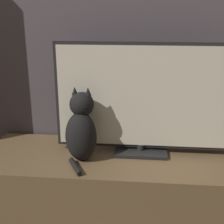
# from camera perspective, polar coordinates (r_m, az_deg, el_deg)

# --- Properties ---
(wall_back) EXTENTS (4.80, 0.05, 2.60)m
(wall_back) POSITION_cam_1_polar(r_m,az_deg,el_deg) (1.97, -0.37, 18.88)
(wall_back) COLOR #564C51
(wall_back) RESTS_ON ground_plane
(tv_stand) EXTENTS (1.43, 0.56, 0.47)m
(tv_stand) POSITION_cam_1_polar(r_m,az_deg,el_deg) (1.95, -1.29, -14.10)
(tv_stand) COLOR brown
(tv_stand) RESTS_ON ground_plane
(tv) EXTENTS (1.00, 0.18, 0.65)m
(tv) POSITION_cam_1_polar(r_m,az_deg,el_deg) (1.77, 5.59, 2.17)
(tv) COLOR black
(tv) RESTS_ON tv_stand
(cat) EXTENTS (0.19, 0.30, 0.42)m
(cat) POSITION_cam_1_polar(r_m,az_deg,el_deg) (1.73, -5.62, -3.18)
(cat) COLOR black
(cat) RESTS_ON tv_stand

